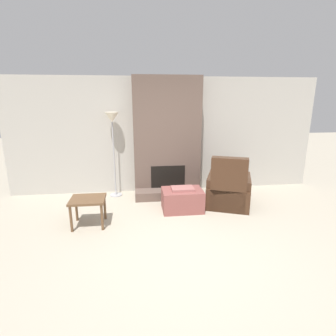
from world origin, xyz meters
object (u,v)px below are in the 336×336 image
(floor_lamp_left, at_px, (112,126))
(ottoman, at_px, (182,200))
(side_table, at_px, (88,203))
(armchair, at_px, (228,191))

(floor_lamp_left, bearing_deg, ottoman, -35.91)
(ottoman, xyz_separation_m, side_table, (-1.71, -0.43, 0.20))
(ottoman, distance_m, floor_lamp_left, 2.15)
(ottoman, bearing_deg, floor_lamp_left, 144.09)
(side_table, distance_m, floor_lamp_left, 1.86)
(armchair, height_order, side_table, armchair)
(armchair, relative_size, floor_lamp_left, 0.63)
(side_table, bearing_deg, ottoman, 14.12)
(armchair, xyz_separation_m, side_table, (-2.68, -0.53, 0.10))
(ottoman, relative_size, side_table, 1.35)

